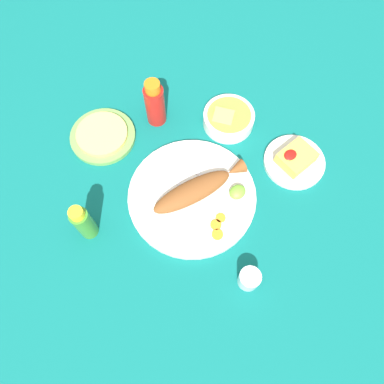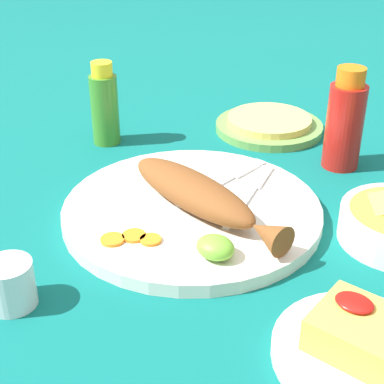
# 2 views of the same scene
# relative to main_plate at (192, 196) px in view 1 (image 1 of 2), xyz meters

# --- Properties ---
(ground_plane) EXTENTS (4.00, 4.00, 0.00)m
(ground_plane) POSITION_rel_main_plate_xyz_m (0.00, 0.00, -0.01)
(ground_plane) COLOR #0C605B
(main_plate) EXTENTS (0.35, 0.35, 0.02)m
(main_plate) POSITION_rel_main_plate_xyz_m (0.00, 0.00, 0.00)
(main_plate) COLOR silver
(main_plate) RESTS_ON ground_plane
(fried_fish) EXTENTS (0.28, 0.11, 0.04)m
(fried_fish) POSITION_rel_main_plate_xyz_m (-0.01, 0.00, 0.03)
(fried_fish) COLOR brown
(fried_fish) RESTS_ON main_plate
(fork_near) EXTENTS (0.03, 0.19, 0.00)m
(fork_near) POSITION_rel_main_plate_xyz_m (0.00, -0.09, 0.01)
(fork_near) COLOR silver
(fork_near) RESTS_ON main_plate
(fork_far) EXTENTS (0.06, 0.18, 0.00)m
(fork_far) POSITION_rel_main_plate_xyz_m (-0.04, -0.08, 0.01)
(fork_far) COLOR silver
(fork_far) RESTS_ON main_plate
(carrot_slice_near) EXTENTS (0.03, 0.03, 0.00)m
(carrot_slice_near) POSITION_rel_main_plate_xyz_m (0.02, 0.13, 0.01)
(carrot_slice_near) COLOR orange
(carrot_slice_near) RESTS_ON main_plate
(carrot_slice_mid) EXTENTS (0.03, 0.03, 0.00)m
(carrot_slice_mid) POSITION_rel_main_plate_xyz_m (0.01, 0.11, 0.01)
(carrot_slice_mid) COLOR orange
(carrot_slice_mid) RESTS_ON main_plate
(carrot_slice_far) EXTENTS (0.03, 0.03, 0.00)m
(carrot_slice_far) POSITION_rel_main_plate_xyz_m (-0.01, 0.10, 0.01)
(carrot_slice_far) COLOR orange
(carrot_slice_far) RESTS_ON main_plate
(lime_wedge_main) EXTENTS (0.05, 0.04, 0.03)m
(lime_wedge_main) POSITION_rel_main_plate_xyz_m (-0.10, 0.08, 0.02)
(lime_wedge_main) COLOR #6BB233
(lime_wedge_main) RESTS_ON main_plate
(hot_sauce_bottle_red) EXTENTS (0.06, 0.06, 0.16)m
(hot_sauce_bottle_red) POSITION_rel_main_plate_xyz_m (-0.09, -0.27, 0.07)
(hot_sauce_bottle_red) COLOR #B21914
(hot_sauce_bottle_red) RESTS_ON ground_plane
(hot_sauce_bottle_green) EXTENTS (0.05, 0.05, 0.14)m
(hot_sauce_bottle_green) POSITION_rel_main_plate_xyz_m (0.27, -0.10, 0.06)
(hot_sauce_bottle_green) COLOR #3D8428
(hot_sauce_bottle_green) RESTS_ON ground_plane
(salt_cup) EXTENTS (0.05, 0.05, 0.05)m
(salt_cup) POSITION_rel_main_plate_xyz_m (0.04, 0.26, 0.01)
(salt_cup) COLOR silver
(salt_cup) RESTS_ON ground_plane
(side_plate_fries) EXTENTS (0.17, 0.17, 0.01)m
(side_plate_fries) POSITION_rel_main_plate_xyz_m (-0.29, 0.11, -0.00)
(side_plate_fries) COLOR silver
(side_plate_fries) RESTS_ON ground_plane
(fries_pile) EXTENTS (0.09, 0.08, 0.04)m
(fries_pile) POSITION_rel_main_plate_xyz_m (-0.29, 0.10, 0.02)
(fries_pile) COLOR gold
(fries_pile) RESTS_ON side_plate_fries
(guacamole_bowl) EXTENTS (0.15, 0.15, 0.05)m
(guacamole_bowl) POSITION_rel_main_plate_xyz_m (-0.24, -0.12, 0.02)
(guacamole_bowl) COLOR white
(guacamole_bowl) RESTS_ON ground_plane
(tortilla_plate) EXTENTS (0.19, 0.19, 0.01)m
(tortilla_plate) POSITION_rel_main_plate_xyz_m (0.08, -0.32, -0.00)
(tortilla_plate) COLOR #6B9E4C
(tortilla_plate) RESTS_ON ground_plane
(tortilla_stack) EXTENTS (0.15, 0.15, 0.01)m
(tortilla_stack) POSITION_rel_main_plate_xyz_m (0.08, -0.32, 0.01)
(tortilla_stack) COLOR #E0C666
(tortilla_stack) RESTS_ON tortilla_plate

